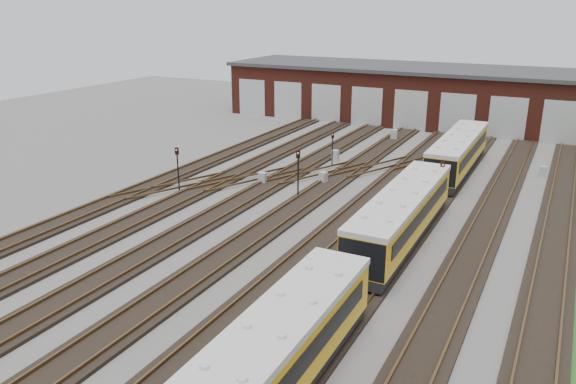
% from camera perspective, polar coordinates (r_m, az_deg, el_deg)
% --- Properties ---
extents(ground, '(120.00, 120.00, 0.00)m').
position_cam_1_polar(ground, '(32.41, -0.72, -5.54)').
color(ground, '#4E4A48').
rests_on(ground, ground).
extents(track_network, '(30.40, 70.00, 0.33)m').
position_cam_1_polar(track_network, '(32.91, -0.50, -4.95)').
color(track_network, black).
rests_on(track_network, ground).
extents(maintenance_shed, '(51.00, 12.50, 6.35)m').
position_cam_1_polar(maintenance_shed, '(68.29, 15.36, 9.46)').
color(maintenance_shed, '#551F15').
rests_on(maintenance_shed, ground).
extents(metro_train, '(2.56, 45.79, 2.85)m').
position_cam_1_polar(metro_train, '(32.71, 11.52, -2.31)').
color(metro_train, black).
rests_on(metro_train, ground).
extents(signal_mast_0, '(0.30, 0.29, 3.29)m').
position_cam_1_polar(signal_mast_0, '(42.12, -11.16, 2.88)').
color(signal_mast_0, black).
rests_on(signal_mast_0, ground).
extents(signal_mast_1, '(0.27, 0.26, 2.84)m').
position_cam_1_polar(signal_mast_1, '(48.40, 4.54, 4.87)').
color(signal_mast_1, black).
rests_on(signal_mast_1, ground).
extents(signal_mast_2, '(0.33, 0.31, 3.46)m').
position_cam_1_polar(signal_mast_2, '(39.85, 1.03, 2.51)').
color(signal_mast_2, black).
rests_on(signal_mast_2, ground).
extents(signal_mast_3, '(0.32, 0.30, 3.48)m').
position_cam_1_polar(signal_mast_3, '(38.19, 15.30, 1.13)').
color(signal_mast_3, black).
rests_on(signal_mast_3, ground).
extents(relay_cabinet_0, '(0.63, 0.55, 0.95)m').
position_cam_1_polar(relay_cabinet_0, '(43.24, -2.61, 1.38)').
color(relay_cabinet_0, '#A0A2A5').
rests_on(relay_cabinet_0, ground).
extents(relay_cabinet_1, '(0.60, 0.51, 0.97)m').
position_cam_1_polar(relay_cabinet_1, '(49.98, 4.83, 3.71)').
color(relay_cabinet_1, '#A0A2A5').
rests_on(relay_cabinet_1, ground).
extents(relay_cabinet_2, '(0.66, 0.59, 0.94)m').
position_cam_1_polar(relay_cabinet_2, '(43.44, 3.60, 1.43)').
color(relay_cabinet_2, '#A0A2A5').
rests_on(relay_cabinet_2, ground).
extents(relay_cabinet_3, '(0.77, 0.69, 1.09)m').
position_cam_1_polar(relay_cabinet_3, '(58.49, 10.70, 5.71)').
color(relay_cabinet_3, '#A0A2A5').
rests_on(relay_cabinet_3, ground).
extents(relay_cabinet_4, '(0.54, 0.46, 0.85)m').
position_cam_1_polar(relay_cabinet_4, '(49.67, 24.48, 1.91)').
color(relay_cabinet_4, '#A0A2A5').
rests_on(relay_cabinet_4, ground).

